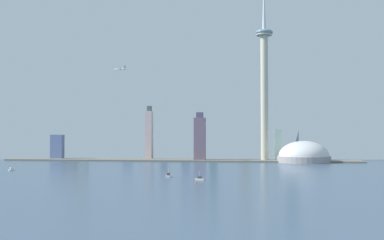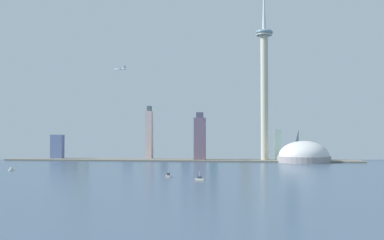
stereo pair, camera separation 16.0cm
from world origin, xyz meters
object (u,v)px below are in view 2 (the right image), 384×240
Objects in this scene: skyscraper_9 at (200,138)px; skyscraper_5 at (149,134)px; skyscraper_6 at (165,144)px; channel_buoy_0 at (196,182)px; boat_2 at (168,176)px; skyscraper_4 at (128,150)px; skyscraper_3 at (292,119)px; boat_0 at (200,179)px; skyscraper_2 at (82,134)px; skyscraper_11 at (57,147)px; skyscraper_7 at (186,127)px; boat_1 at (11,169)px; skyscraper_1 at (245,121)px; airplane at (120,69)px; stadium_dome at (304,157)px; observation_tower at (264,74)px; skyscraper_10 at (278,145)px; skyscraper_0 at (71,145)px; skyscraper_8 at (214,127)px.

skyscraper_5 is at bearing 158.35° from skyscraper_9.
channel_buoy_0 is (128.13, -496.76, -32.38)m from skyscraper_6.
skyscraper_4 is at bearing 15.73° from boat_2.
skyscraper_3 is 16.69× the size of boat_0.
skyscraper_2 is 2.85× the size of skyscraper_4.
skyscraper_9 reaches higher than skyscraper_11.
boat_1 is at bearing -118.92° from skyscraper_7.
boat_1 is (-334.75, -378.93, -81.69)m from skyscraper_1.
skyscraper_6 is at bearing -100.50° from airplane.
stadium_dome is 519.26m from boat_1.
skyscraper_11 is 233.62m from airplane.
observation_tower is at bearing -9.52° from skyscraper_4.
boat_1 is (-81.35, -344.81, -19.02)m from skyscraper_4.
boat_1 reaches higher than channel_buoy_0.
skyscraper_2 is 119.82m from skyscraper_4.
boat_0 is 425.99m from airplane.
boat_0 reaches higher than channel_buoy_0.
skyscraper_11 is (-461.74, -20.30, -5.52)m from skyscraper_10.
skyscraper_2 is at bearing 167.84° from stadium_dome.
boat_1 is (60.36, -301.45, -24.76)m from skyscraper_11.
boat_0 is (-84.28, -408.86, -172.06)m from observation_tower.
skyscraper_3 is 1.58× the size of skyscraper_5.
stadium_dome is 76.72m from skyscraper_10.
skyscraper_0 is 231.15m from airplane.
airplane reaches higher than boat_2.
skyscraper_4 is 0.30× the size of skyscraper_8.
skyscraper_8 is 1.43× the size of skyscraper_9.
observation_tower is at bearing -149.91° from airplane.
skyscraper_4 is (-293.13, 49.16, -153.03)m from observation_tower.
stadium_dome reaches higher than boat_2.
skyscraper_7 reaches higher than boat_0.
observation_tower is 5.19× the size of skyscraper_6.
skyscraper_10 is at bearing -119.23° from skyscraper_3.
channel_buoy_0 is at bearing -84.17° from skyscraper_9.
skyscraper_9 is 6.20× the size of boat_2.
skyscraper_11 is at bearing -165.01° from skyscraper_7.
observation_tower is 432.74m from boat_2.
boat_0 is 4.53× the size of channel_buoy_0.
skyscraper_11 is 22.19× the size of channel_buoy_0.
stadium_dome is 0.72× the size of skyscraper_8.
airplane reaches higher than boat_0.
skyscraper_5 is 141.80m from skyscraper_8.
skyscraper_1 is at bearing 7.29° from skyscraper_0.
skyscraper_4 is 0.78× the size of skyscraper_11.
skyscraper_3 reaches higher than channel_buoy_0.
skyscraper_9 is at bearing -3.28° from skyscraper_11.
observation_tower reaches higher than stadium_dome.
skyscraper_1 is 69.87m from skyscraper_8.
boat_0 is at bearing -133.15° from boat_2.
skyscraper_3 is at bearing 27.26° from skyscraper_9.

